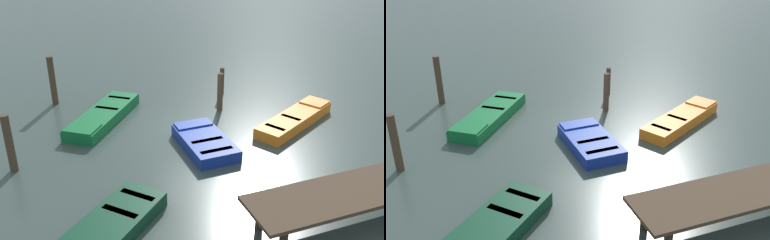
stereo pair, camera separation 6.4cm
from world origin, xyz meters
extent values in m
plane|color=#33423D|center=(0.00, 0.00, 0.00)|extent=(80.00, 80.00, 0.00)
cube|color=#423323|center=(-1.77, 6.37, 0.90)|extent=(5.18, 1.68, 0.10)
cylinder|color=#2E2318|center=(0.30, 5.88, 0.42)|extent=(0.20, 0.20, 0.85)
cube|color=orange|center=(-3.73, 0.93, 0.20)|extent=(3.96, 2.82, 0.40)
cube|color=black|center=(-3.73, 0.93, 0.34)|extent=(3.33, 2.34, 0.04)
cube|color=orange|center=(-5.08, 0.17, 0.43)|extent=(1.21, 1.22, 0.06)
cube|color=black|center=(-3.47, 1.08, 0.38)|extent=(0.56, 0.78, 0.04)
cube|color=black|center=(-2.51, 1.61, 0.38)|extent=(0.56, 0.78, 0.04)
cube|color=#0C3823|center=(3.67, 4.72, 0.20)|extent=(2.99, 2.95, 0.40)
cube|color=maroon|center=(3.67, 4.72, 0.34)|extent=(2.48, 2.44, 0.04)
cube|color=maroon|center=(3.52, 4.57, 0.38)|extent=(0.84, 0.87, 0.04)
cube|color=maroon|center=(2.94, 4.02, 0.38)|extent=(0.84, 0.87, 0.04)
cube|color=navy|center=(0.08, 1.53, 0.20)|extent=(1.54, 2.74, 0.40)
cube|color=silver|center=(0.08, 1.53, 0.34)|extent=(1.21, 2.32, 0.04)
cube|color=navy|center=(0.13, 0.48, 0.43)|extent=(1.30, 0.64, 0.06)
cube|color=#A4A49F|center=(0.07, 1.73, 0.38)|extent=(1.12, 0.25, 0.04)
cube|color=#A4A49F|center=(0.04, 2.46, 0.38)|extent=(1.12, 0.25, 0.04)
cube|color=#0F602D|center=(2.94, -1.78, 0.20)|extent=(3.36, 4.01, 0.40)
cube|color=orange|center=(2.94, -1.78, 0.34)|extent=(2.78, 3.36, 0.04)
cube|color=#0F602D|center=(3.87, -0.49, 0.43)|extent=(1.41, 1.36, 0.06)
cube|color=#B06E1E|center=(2.76, -2.02, 0.38)|extent=(0.89, 0.71, 0.04)
cube|color=#B06E1E|center=(2.11, -2.93, 0.38)|extent=(0.89, 0.71, 0.04)
cylinder|color=#423323|center=(4.58, -4.14, 1.01)|extent=(0.25, 0.25, 2.02)
cylinder|color=#423323|center=(-1.61, -1.23, 0.78)|extent=(0.23, 0.23, 1.55)
cylinder|color=#423323|center=(6.10, 0.94, 0.93)|extent=(0.25, 0.25, 1.86)
cylinder|color=#423323|center=(-2.37, -2.82, 0.60)|extent=(0.19, 0.19, 1.20)
camera|label=1|loc=(4.75, 13.50, 7.04)|focal=40.63mm
camera|label=2|loc=(4.69, 13.53, 7.04)|focal=40.63mm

